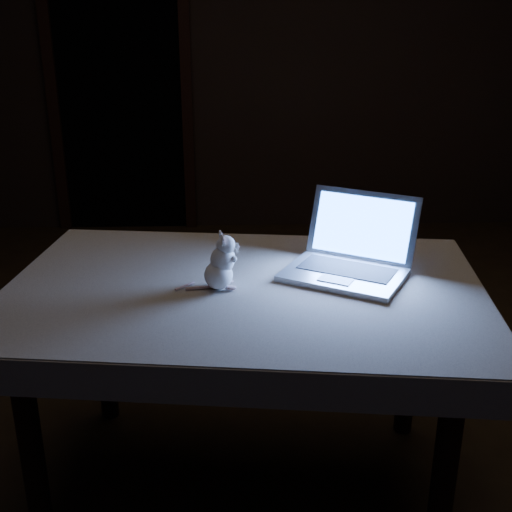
{
  "coord_description": "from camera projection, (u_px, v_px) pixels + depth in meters",
  "views": [
    {
      "loc": [
        -0.27,
        -2.37,
        1.58
      ],
      "look_at": [
        -0.2,
        -0.41,
        0.83
      ],
      "focal_mm": 45.0,
      "sensor_mm": 36.0,
      "label": 1
    }
  ],
  "objects": [
    {
      "name": "tablecloth",
      "position": [
        263.0,
        300.0,
        2.07
      ],
      "size": [
        1.78,
        1.49,
        0.11
      ],
      "primitive_type": null,
      "rotation": [
        0.0,
        0.0,
        -0.37
      ],
      "color": "#C0B19E",
      "rests_on": "table"
    },
    {
      "name": "table",
      "position": [
        245.0,
        389.0,
        2.19
      ],
      "size": [
        1.51,
        1.07,
        0.76
      ],
      "primitive_type": null,
      "rotation": [
        0.0,
        0.0,
        -0.12
      ],
      "color": "black",
      "rests_on": "floor"
    },
    {
      "name": "back_wall",
      "position": [
        270.0,
        54.0,
        4.66
      ],
      "size": [
        4.5,
        0.04,
        2.6
      ],
      "primitive_type": "cube",
      "color": "black",
      "rests_on": "ground"
    },
    {
      "name": "doorway",
      "position": [
        120.0,
        88.0,
        4.7
      ],
      "size": [
        1.06,
        0.36,
        2.13
      ],
      "primitive_type": null,
      "color": "black",
      "rests_on": "back_wall"
    },
    {
      "name": "laptop",
      "position": [
        345.0,
        241.0,
        2.06
      ],
      "size": [
        0.49,
        0.47,
        0.26
      ],
      "primitive_type": null,
      "rotation": [
        0.0,
        0.0,
        -0.51
      ],
      "color": "#A9A9AD",
      "rests_on": "tablecloth"
    },
    {
      "name": "floor",
      "position": [
        299.0,
        402.0,
        2.78
      ],
      "size": [
        5.0,
        5.0,
        0.0
      ],
      "primitive_type": "plane",
      "color": "black",
      "rests_on": "ground"
    },
    {
      "name": "plush_mouse",
      "position": [
        218.0,
        261.0,
        2.0
      ],
      "size": [
        0.18,
        0.18,
        0.18
      ],
      "primitive_type": null,
      "rotation": [
        0.0,
        0.0,
        -0.57
      ],
      "color": "white",
      "rests_on": "tablecloth"
    }
  ]
}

